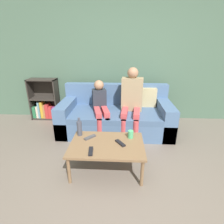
{
  "coord_description": "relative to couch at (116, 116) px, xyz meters",
  "views": [
    {
      "loc": [
        -0.05,
        -1.4,
        1.55
      ],
      "look_at": [
        -0.18,
        1.06,
        0.59
      ],
      "focal_mm": 28.0,
      "sensor_mm": 36.0,
      "label": 1
    }
  ],
  "objects": [
    {
      "name": "tv_remote_0",
      "position": [
        -0.31,
        -1.05,
        0.12
      ],
      "size": [
        0.15,
        0.16,
        0.02
      ],
      "rotation": [
        0.0,
        0.0,
        -0.77
      ],
      "color": "#47474C",
      "rests_on": "coffee_table"
    },
    {
      "name": "person_child",
      "position": [
        -0.28,
        -0.13,
        0.27
      ],
      "size": [
        0.39,
        0.69,
        0.95
      ],
      "rotation": [
        0.0,
        0.0,
        0.25
      ],
      "color": "#C6474C",
      "rests_on": "ground_plane"
    },
    {
      "name": "bottle",
      "position": [
        -0.47,
        -0.97,
        0.22
      ],
      "size": [
        0.07,
        0.07,
        0.26
      ],
      "color": "#424756",
      "rests_on": "coffee_table"
    },
    {
      "name": "couch",
      "position": [
        0.0,
        0.0,
        0.0
      ],
      "size": [
        2.03,
        0.97,
        0.82
      ],
      "color": "#4C6B93",
      "rests_on": "ground_plane"
    },
    {
      "name": "cup_near",
      "position": [
        0.23,
        -1.01,
        0.16
      ],
      "size": [
        0.07,
        0.07,
        0.1
      ],
      "color": "#4CB77A",
      "rests_on": "coffee_table"
    },
    {
      "name": "tv_remote_2",
      "position": [
        -0.25,
        -1.37,
        0.12
      ],
      "size": [
        0.07,
        0.17,
        0.02
      ],
      "rotation": [
        0.0,
        0.0,
        0.11
      ],
      "color": "black",
      "rests_on": "coffee_table"
    },
    {
      "name": "tv_remote_1",
      "position": [
        0.09,
        -1.17,
        0.12
      ],
      "size": [
        0.14,
        0.17,
        0.02
      ],
      "rotation": [
        0.0,
        0.0,
        0.61
      ],
      "color": "black",
      "rests_on": "coffee_table"
    },
    {
      "name": "person_adult",
      "position": [
        0.28,
        -0.09,
        0.4
      ],
      "size": [
        0.4,
        0.69,
        1.19
      ],
      "rotation": [
        0.0,
        0.0,
        -0.1
      ],
      "color": "#C6474C",
      "rests_on": "ground_plane"
    },
    {
      "name": "ground_plane",
      "position": [
        0.14,
        -1.67,
        -0.27
      ],
      "size": [
        22.0,
        22.0,
        0.0
      ],
      "primitive_type": "plane",
      "color": "#70665B"
    },
    {
      "name": "wall_back",
      "position": [
        0.14,
        0.65,
        1.03
      ],
      "size": [
        12.0,
        0.06,
        2.6
      ],
      "color": "#4C6B56",
      "rests_on": "ground_plane"
    },
    {
      "name": "bookshelf",
      "position": [
        -1.58,
        0.49,
        0.06
      ],
      "size": [
        0.59,
        0.28,
        0.88
      ],
      "color": "#332D28",
      "rests_on": "ground_plane"
    },
    {
      "name": "coffee_table",
      "position": [
        -0.08,
        -1.18,
        0.07
      ],
      "size": [
        0.93,
        0.64,
        0.38
      ],
      "color": "brown",
      "rests_on": "ground_plane"
    }
  ]
}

